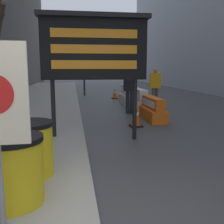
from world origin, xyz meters
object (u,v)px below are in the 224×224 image
Objects in this scene: barrel_drum_middle at (28,149)px; jersey_barrier_white at (137,101)px; jersey_barrier_cream at (127,96)px; pedestrian_passerby at (130,86)px; barrel_drum_foreground at (12,170)px; traffic_cone_mid at (136,116)px; pedestrian_worker at (155,84)px; message_board at (94,48)px; traffic_cone_near at (115,93)px; jersey_barrier_orange_far at (153,110)px; traffic_light_near_curb at (84,44)px.

barrel_drum_middle is 7.47m from jersey_barrier_white.
jersey_barrier_cream is 2.97m from pedestrian_passerby.
barrel_drum_middle is 9.41m from jersey_barrier_cream.
pedestrian_passerby is at bearing 66.93° from barrel_drum_foreground.
traffic_cone_mid is 0.38× the size of pedestrian_worker.
pedestrian_passerby reaches higher than barrel_drum_foreground.
message_board is 4.63× the size of traffic_cone_near.
jersey_barrier_orange_far is 3.20m from pedestrian_worker.
jersey_barrier_cream is (3.38, 9.63, -0.15)m from barrel_drum_foreground.
barrel_drum_foreground is 0.41× the size of jersey_barrier_white.
jersey_barrier_cream is (-0.00, 2.12, -0.00)m from jersey_barrier_white.
jersey_barrier_orange_far is 4.27m from jersey_barrier_cream.
pedestrian_worker reaches higher than traffic_cone_mid.
pedestrian_worker reaches higher than jersey_barrier_orange_far.
pedestrian_worker is (3.15, 5.25, -1.14)m from message_board.
jersey_barrier_cream is (3.33, 8.80, -0.15)m from barrel_drum_middle.
barrel_drum_middle is 0.27× the size of message_board.
message_board is at bearing -115.78° from jersey_barrier_white.
traffic_cone_mid is 0.37× the size of pedestrian_passerby.
pedestrian_passerby reaches higher than jersey_barrier_cream.
traffic_cone_near is (-0.26, 6.43, -0.03)m from jersey_barrier_orange_far.
barrel_drum_middle is 0.49× the size of jersey_barrier_cream.
message_board is at bearing -108.10° from jersey_barrier_cream.
traffic_cone_near is at bearing -87.02° from pedestrian_passerby.
jersey_barrier_cream is 2.43× the size of traffic_cone_mid.
message_board is at bearing -91.19° from traffic_light_near_curb.
barrel_drum_middle is 4.43m from traffic_cone_mid.
barrel_drum_middle reaches higher than traffic_cone_near.
jersey_barrier_orange_far is at bearing 57.75° from barrel_drum_foreground.
jersey_barrier_white reaches higher than traffic_cone_mid.
barrel_drum_middle is at bearing 70.15° from pedestrian_passerby.
barrel_drum_middle is at bearing -116.46° from jersey_barrier_white.
barrel_drum_foreground reaches higher than traffic_cone_mid.
pedestrian_passerby is (-0.49, -0.74, 0.67)m from jersey_barrier_white.
jersey_barrier_white is 1.09× the size of pedestrian_passerby.
pedestrian_worker reaches higher than barrel_drum_foreground.
barrel_drum_foreground is 0.49× the size of jersey_barrier_cream.
barrel_drum_foreground is at bearing -109.35° from jersey_barrier_cream.
traffic_cone_near is at bearing 93.54° from jersey_barrier_white.
traffic_cone_mid is (2.53, 3.63, -0.22)m from barrel_drum_middle.
traffic_light_near_curb is (1.41, 13.03, 2.70)m from barrel_drum_middle.
pedestrian_passerby is at bearing -123.92° from jersey_barrier_white.
message_board is (1.18, 2.24, 1.63)m from barrel_drum_middle.
pedestrian_passerby is (-1.50, -1.54, 0.02)m from pedestrian_worker.
message_board is 6.23m from pedestrian_worker.
message_board is 3.63m from jersey_barrier_orange_far.
jersey_barrier_cream is at bearing 71.90° from message_board.
traffic_light_near_curb reaches higher than traffic_cone_near.
barrel_drum_middle reaches higher than jersey_barrier_orange_far.
traffic_cone_mid is at bearing -131.62° from jersey_barrier_orange_far.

